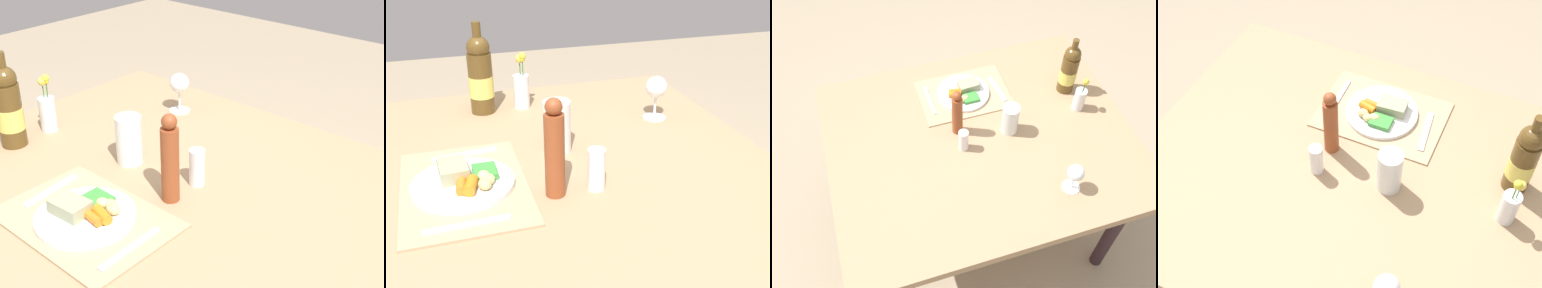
{
  "view_description": "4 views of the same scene",
  "coord_description": "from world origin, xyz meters",
  "views": [
    {
      "loc": [
        0.85,
        -0.87,
        1.52
      ],
      "look_at": [
        0.06,
        0.03,
        0.88
      ],
      "focal_mm": 49.16,
      "sensor_mm": 36.0,
      "label": 1
    },
    {
      "loc": [
        0.99,
        -0.3,
        1.35
      ],
      "look_at": [
        -0.06,
        0.03,
        0.82
      ],
      "focal_mm": 44.64,
      "sensor_mm": 36.0,
      "label": 2
    },
    {
      "loc": [
        0.42,
        1.09,
        2.25
      ],
      "look_at": [
        0.1,
        0.07,
        0.85
      ],
      "focal_mm": 40.82,
      "sensor_mm": 36.0,
      "label": 3
    },
    {
      "loc": [
        -0.41,
        0.87,
        2.03
      ],
      "look_at": [
        0.0,
        -0.03,
        0.86
      ],
      "focal_mm": 48.74,
      "sensor_mm": 36.0,
      "label": 4
    }
  ],
  "objects": [
    {
      "name": "dining_table",
      "position": [
        0.0,
        0.0,
        0.69
      ],
      "size": [
        1.31,
        1.06,
        0.77
      ],
      "color": "#A0805C",
      "rests_on": "ground_plane"
    },
    {
      "name": "placemat",
      "position": [
        -0.01,
        -0.27,
        0.77
      ],
      "size": [
        0.41,
        0.29,
        0.01
      ],
      "primitive_type": "cube",
      "color": "tan",
      "rests_on": "dining_table"
    },
    {
      "name": "dinner_plate",
      "position": [
        -0.01,
        -0.27,
        0.79
      ],
      "size": [
        0.24,
        0.24,
        0.05
      ],
      "color": "white",
      "rests_on": "placemat"
    },
    {
      "name": "fork",
      "position": [
        -0.17,
        -0.25,
        0.78
      ],
      "size": [
        0.04,
        0.17,
        0.0
      ],
      "primitive_type": "cube",
      "rotation": [
        0.0,
        0.0,
        0.12
      ],
      "color": "silver",
      "rests_on": "placemat"
    },
    {
      "name": "knife",
      "position": [
        0.15,
        -0.28,
        0.78
      ],
      "size": [
        0.02,
        0.18,
        0.0
      ],
      "primitive_type": "cube",
      "rotation": [
        0.0,
        0.0,
        0.03
      ],
      "color": "silver",
      "rests_on": "placemat"
    },
    {
      "name": "wine_glass",
      "position": [
        -0.26,
        0.34,
        0.86
      ],
      "size": [
        0.07,
        0.07,
        0.14
      ],
      "color": "white",
      "rests_on": "dining_table"
    },
    {
      "name": "water_tumbler",
      "position": [
        -0.13,
        -0.01,
        0.83
      ],
      "size": [
        0.07,
        0.07,
        0.14
      ],
      "color": "silver",
      "rests_on": "dining_table"
    },
    {
      "name": "flower_vase",
      "position": [
        -0.48,
        -0.04,
        0.83
      ],
      "size": [
        0.05,
        0.05,
        0.19
      ],
      "color": "silver",
      "rests_on": "dining_table"
    },
    {
      "name": "wine_bottle",
      "position": [
        -0.48,
        -0.17,
        0.89
      ],
      "size": [
        0.08,
        0.08,
        0.29
      ],
      "color": "#533B19",
      "rests_on": "dining_table"
    },
    {
      "name": "salt_shaker",
      "position": [
        0.09,
        0.03,
        0.82
      ],
      "size": [
        0.04,
        0.04,
        0.1
      ],
      "primitive_type": "cylinder",
      "color": "white",
      "rests_on": "dining_table"
    },
    {
      "name": "pepper_mill",
      "position": [
        0.08,
        -0.07,
        0.88
      ],
      "size": [
        0.05,
        0.05,
        0.24
      ],
      "color": "brown",
      "rests_on": "dining_table"
    }
  ]
}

